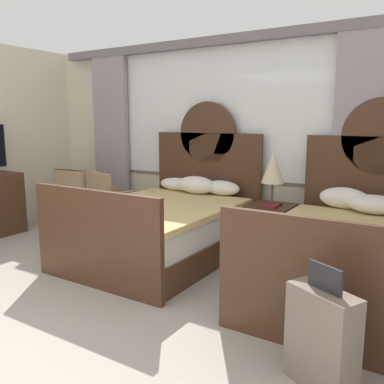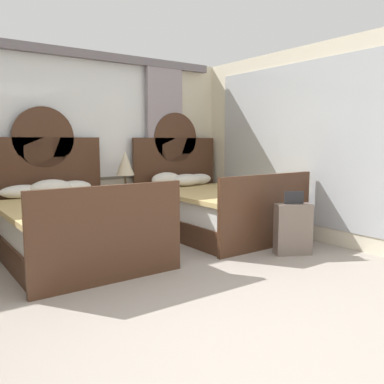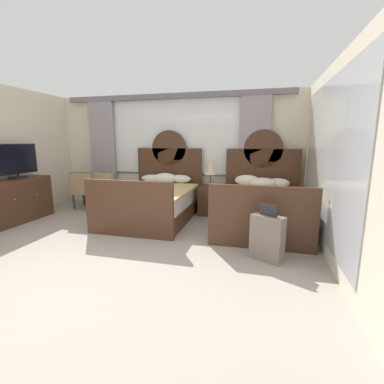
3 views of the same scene
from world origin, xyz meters
TOP-DOWN VIEW (x-y plane):
  - ground_plane at (0.00, 0.00)m, footprint 24.00×24.00m
  - wall_back_window at (0.00, 3.98)m, footprint 5.90×0.22m
  - wall_right_mirror at (2.98, 1.71)m, footprint 0.08×4.57m
  - bed_near_window at (-0.09, 2.85)m, footprint 1.59×2.19m
  - bed_near_mirror at (2.07, 2.85)m, footprint 1.59×2.19m
  - nightstand_between_beds at (0.99, 3.49)m, footprint 0.49×0.52m
  - table_lamp_on_nightstand at (0.97, 3.53)m, footprint 0.27×0.27m
  - book_on_nightstand at (1.02, 3.39)m, footprint 0.18×0.26m
  - suitcase_on_floor at (2.15, 1.35)m, footprint 0.48×0.37m

SIDE VIEW (x-z plane):
  - ground_plane at x=0.00m, z-range 0.00..0.00m
  - nightstand_between_beds at x=0.99m, z-range 0.00..0.63m
  - suitcase_on_floor at x=2.15m, z-range -0.07..0.71m
  - bed_near_window at x=-0.09m, z-range -0.54..1.31m
  - bed_near_mirror at x=2.07m, z-range -0.54..1.31m
  - book_on_nightstand at x=1.02m, z-range 0.63..0.66m
  - table_lamp_on_nightstand at x=0.97m, z-range 0.75..1.37m
  - wall_right_mirror at x=2.98m, z-range 0.00..2.70m
  - wall_back_window at x=0.00m, z-range 0.09..2.79m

